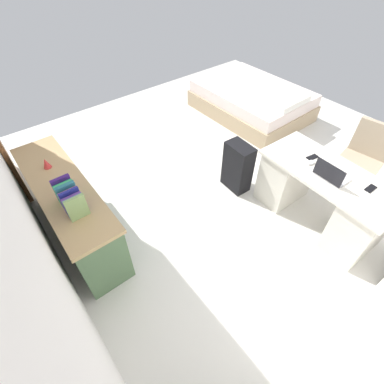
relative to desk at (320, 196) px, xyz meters
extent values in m
plane|color=silver|center=(1.20, 0.16, -0.38)|extent=(6.01, 6.01, 0.00)
cube|color=silver|center=(0.00, 0.00, 0.33)|extent=(1.46, 0.72, 0.04)
cube|color=beige|center=(-0.49, 0.02, -0.03)|extent=(0.42, 0.61, 0.70)
cube|color=beige|center=(0.49, -0.02, -0.03)|extent=(0.42, 0.61, 0.70)
cylinder|color=black|center=(0.01, -0.76, -0.37)|extent=(0.52, 0.52, 0.04)
cylinder|color=black|center=(0.01, -0.76, -0.17)|extent=(0.06, 0.06, 0.42)
cube|color=tan|center=(0.01, -0.76, 0.08)|extent=(0.52, 0.52, 0.08)
cube|color=tan|center=(0.04, -0.96, 0.34)|extent=(0.44, 0.13, 0.44)
cube|color=#4C6B47|center=(1.55, 2.28, -0.02)|extent=(1.76, 0.44, 0.72)
cube|color=tan|center=(1.55, 2.28, 0.36)|extent=(1.80, 0.48, 0.04)
cube|color=#415B3C|center=(1.15, 2.06, -0.19)|extent=(0.67, 0.01, 0.25)
cube|color=#415B3C|center=(1.94, 2.06, -0.19)|extent=(0.67, 0.01, 0.25)
cube|color=tan|center=(2.21, -1.26, -0.24)|extent=(1.92, 1.42, 0.28)
cube|color=silver|center=(2.21, -1.26, 0.00)|extent=(1.86, 1.36, 0.20)
cube|color=white|center=(1.54, -1.27, 0.15)|extent=(0.49, 0.69, 0.10)
cube|color=black|center=(0.98, 0.32, -0.05)|extent=(0.37, 0.24, 0.67)
cube|color=#B7B7BC|center=(-0.03, 0.05, 0.36)|extent=(0.32, 0.23, 0.02)
cube|color=black|center=(-0.03, 0.15, 0.46)|extent=(0.31, 0.02, 0.19)
ellipsoid|color=white|center=(0.23, 0.04, 0.37)|extent=(0.06, 0.10, 0.03)
cube|color=black|center=(-0.37, -0.09, 0.36)|extent=(0.07, 0.14, 0.01)
cube|color=black|center=(0.28, -0.06, 0.36)|extent=(0.09, 0.15, 0.01)
cylinder|color=silver|center=(-0.55, 0.02, 0.36)|extent=(0.11, 0.11, 0.01)
cube|color=#82A361|center=(1.02, 2.28, 0.50)|extent=(0.03, 0.17, 0.24)
cube|color=teal|center=(1.06, 2.28, 0.48)|extent=(0.03, 0.17, 0.21)
cube|color=#603A90|center=(1.10, 2.28, 0.48)|extent=(0.04, 0.17, 0.20)
cube|color=navy|center=(1.14, 2.28, 0.49)|extent=(0.03, 0.17, 0.23)
cube|color=#9D5B83|center=(1.18, 2.28, 0.48)|extent=(0.03, 0.17, 0.20)
cube|color=#266878|center=(1.22, 2.28, 0.50)|extent=(0.04, 0.17, 0.24)
cube|color=#3CAC68|center=(1.26, 2.28, 0.49)|extent=(0.04, 0.17, 0.22)
cube|color=#25AF65|center=(1.30, 2.28, 0.47)|extent=(0.04, 0.17, 0.20)
cube|color=#3A1B6D|center=(1.34, 2.28, 0.49)|extent=(0.04, 0.17, 0.23)
cone|color=red|center=(1.88, 2.28, 0.43)|extent=(0.08, 0.08, 0.11)
camera|label=1|loc=(-0.84, 2.51, 2.31)|focal=26.60mm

